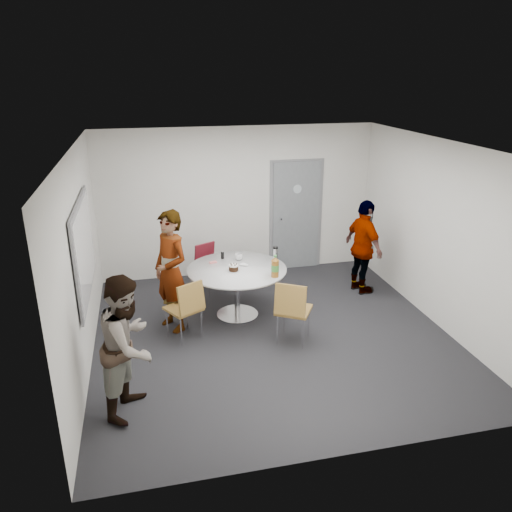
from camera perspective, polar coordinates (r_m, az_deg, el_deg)
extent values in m
plane|color=black|center=(7.33, 1.87, -8.96)|extent=(5.00, 5.00, 0.00)
plane|color=silver|center=(6.44, 2.15, 12.44)|extent=(5.00, 5.00, 0.00)
plane|color=silver|center=(9.10, -2.06, 6.17)|extent=(5.00, 0.00, 5.00)
plane|color=silver|center=(6.61, -19.44, -0.64)|extent=(0.00, 5.00, 5.00)
plane|color=silver|center=(7.77, 20.15, 2.36)|extent=(0.00, 5.00, 5.00)
plane|color=silver|center=(4.61, 10.10, -9.15)|extent=(5.00, 0.00, 5.00)
cube|color=slate|center=(9.42, 4.60, 4.57)|extent=(0.90, 0.05, 2.05)
cube|color=gray|center=(9.44, 4.56, 4.61)|extent=(1.02, 0.04, 2.12)
cylinder|color=#B2BFC6|center=(9.26, 4.75, 7.64)|extent=(0.16, 0.01, 0.16)
cylinder|color=silver|center=(9.28, 2.82, 4.33)|extent=(0.04, 0.14, 0.04)
cube|color=gray|center=(6.76, -19.09, 0.77)|extent=(0.03, 1.90, 1.25)
cube|color=white|center=(6.76, -18.92, 0.78)|extent=(0.01, 1.78, 1.13)
cylinder|color=silver|center=(7.55, -2.21, -1.52)|extent=(1.51, 1.51, 0.03)
cylinder|color=silver|center=(7.70, -2.17, -4.17)|extent=(0.09, 0.09, 0.74)
cylinder|color=silver|center=(7.87, -2.14, -6.66)|extent=(0.65, 0.65, 0.02)
cylinder|color=silver|center=(7.44, -2.57, -1.72)|extent=(0.19, 0.19, 0.01)
cylinder|color=black|center=(7.42, -2.57, -1.42)|extent=(0.14, 0.14, 0.08)
cylinder|color=white|center=(7.41, -2.58, -1.08)|extent=(0.14, 0.14, 0.02)
cylinder|color=#955D20|center=(7.20, 2.19, -1.45)|extent=(0.11, 0.11, 0.25)
cylinder|color=#428E39|center=(7.19, 2.19, -1.37)|extent=(0.11, 0.11, 0.10)
cone|color=#955D20|center=(7.14, 2.20, -0.30)|extent=(0.11, 0.11, 0.05)
cylinder|color=#489F4A|center=(7.13, 2.21, -0.01)|extent=(0.04, 0.04, 0.03)
imported|color=white|center=(7.86, -2.01, -0.09)|extent=(0.18, 0.18, 0.10)
cylinder|color=black|center=(7.92, -3.85, 0.12)|extent=(0.05, 0.05, 0.12)
cylinder|color=silver|center=(7.82, 2.24, 0.17)|extent=(0.08, 0.08, 0.20)
cylinder|color=black|center=(7.78, 2.25, 0.96)|extent=(0.08, 0.08, 0.03)
cube|color=#EB7775|center=(7.77, -4.94, -0.72)|extent=(0.13, 0.09, 0.02)
ellipsoid|color=white|center=(7.64, -1.39, -1.00)|extent=(0.17, 0.17, 0.03)
cube|color=olive|center=(7.11, -8.29, -5.96)|extent=(0.59, 0.59, 0.04)
cube|color=olive|center=(6.86, -7.41, -4.77)|extent=(0.40, 0.28, 0.41)
cylinder|color=silver|center=(7.43, -7.86, -6.70)|extent=(0.02, 0.02, 0.46)
cylinder|color=silver|center=(7.26, -10.12, -7.51)|extent=(0.02, 0.02, 0.46)
cylinder|color=silver|center=(7.18, -6.25, -7.66)|extent=(0.02, 0.02, 0.46)
cylinder|color=silver|center=(7.00, -8.55, -8.53)|extent=(0.02, 0.02, 0.46)
cube|color=olive|center=(6.97, 4.33, -6.16)|extent=(0.62, 0.62, 0.04)
cube|color=olive|center=(6.68, 3.94, -5.06)|extent=(0.42, 0.30, 0.43)
cylinder|color=silver|center=(7.21, 6.04, -7.43)|extent=(0.02, 0.02, 0.48)
cylinder|color=silver|center=(7.28, 3.23, -7.05)|extent=(0.02, 0.02, 0.48)
cylinder|color=silver|center=(6.89, 5.39, -8.79)|extent=(0.02, 0.02, 0.48)
cylinder|color=silver|center=(6.97, 2.45, -8.37)|extent=(0.02, 0.02, 0.48)
cube|color=maroon|center=(8.50, -5.14, -1.47)|extent=(0.54, 0.54, 0.03)
cube|color=maroon|center=(8.57, -5.91, 0.27)|extent=(0.38, 0.25, 0.38)
cylinder|color=silver|center=(8.38, -5.38, -3.42)|extent=(0.02, 0.02, 0.43)
cylinder|color=silver|center=(8.55, -3.57, -2.87)|extent=(0.02, 0.02, 0.43)
cylinder|color=silver|center=(8.63, -6.60, -2.74)|extent=(0.02, 0.02, 0.43)
cylinder|color=silver|center=(8.79, -4.82, -2.21)|extent=(0.02, 0.02, 0.43)
imported|color=#A5C6EA|center=(7.24, -9.68, -1.75)|extent=(0.70, 0.78, 1.79)
imported|color=white|center=(5.65, -14.37, -9.81)|extent=(0.87, 0.97, 1.62)
imported|color=black|center=(8.56, 12.19, 0.98)|extent=(0.56, 1.00, 1.61)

